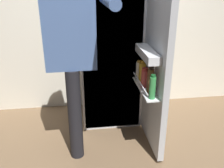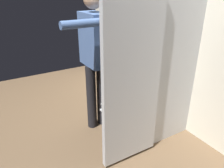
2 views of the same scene
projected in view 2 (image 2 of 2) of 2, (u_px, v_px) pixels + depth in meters
The scene contains 4 objects.
ground_plane at pixel (118, 138), 2.68m from camera, with size 5.22×5.22×0.00m, color brown.
kitchen_wall at pixel (184, 20), 2.54m from camera, with size 4.40×0.10×2.67m, color silver.
refrigerator at pixel (155, 66), 2.53m from camera, with size 0.68×1.22×1.69m.
person at pixel (95, 51), 2.52m from camera, with size 0.54×0.72×1.69m.
Camera 2 is at (1.83, -1.16, 1.70)m, focal length 35.02 mm.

